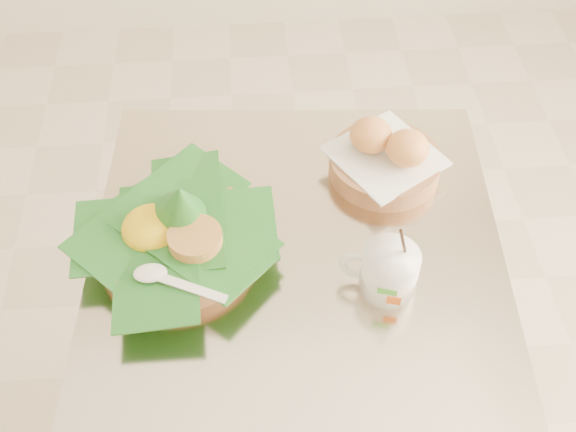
{
  "coord_description": "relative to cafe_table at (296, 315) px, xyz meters",
  "views": [
    {
      "loc": [
        0.05,
        -0.74,
        1.71
      ],
      "look_at": [
        0.11,
        0.03,
        0.82
      ],
      "focal_mm": 45.0,
      "sensor_mm": 36.0,
      "label": 1
    }
  ],
  "objects": [
    {
      "name": "coffee_mug",
      "position": [
        0.14,
        -0.1,
        0.26
      ],
      "size": [
        0.13,
        0.1,
        0.16
      ],
      "rotation": [
        0.0,
        0.0,
        -0.26
      ],
      "color": "white",
      "rests_on": "cafe_table"
    },
    {
      "name": "bread_basket",
      "position": [
        0.18,
        0.16,
        0.26
      ],
      "size": [
        0.24,
        0.24,
        0.11
      ],
      "rotation": [
        0.0,
        0.0,
        -0.22
      ],
      "color": "#AE764A",
      "rests_on": "cafe_table"
    },
    {
      "name": "rice_basket",
      "position": [
        -0.2,
        0.01,
        0.27
      ],
      "size": [
        0.33,
        0.33,
        0.17
      ],
      "rotation": [
        0.0,
        0.0,
        -0.14
      ],
      "color": "#AE764A",
      "rests_on": "cafe_table"
    },
    {
      "name": "cafe_table",
      "position": [
        0.0,
        0.0,
        0.0
      ],
      "size": [
        0.75,
        0.75,
        0.75
      ],
      "rotation": [
        0.0,
        0.0,
        -0.07
      ],
      "color": "gray",
      "rests_on": "floor"
    }
  ]
}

